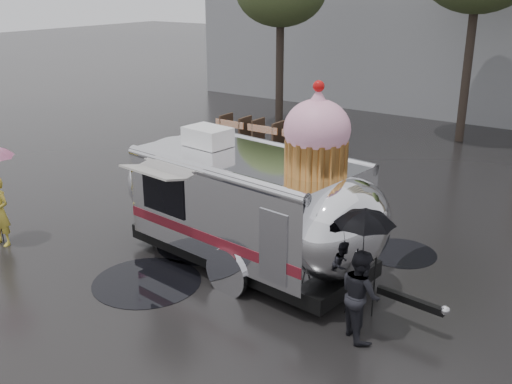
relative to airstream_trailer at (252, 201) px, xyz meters
The scene contains 7 objects.
ground 2.28m from the airstream_trailer, 76.76° to the right, with size 120.00×120.00×0.00m, color black.
puddles 1.63m from the airstream_trailer, behind, with size 5.92×6.23×0.01m.
barricade_row 9.82m from the airstream_trailer, 121.86° to the left, with size 4.30×0.80×1.00m.
airstream_trailer is the anchor object (origin of this frame).
person_right 3.40m from the airstream_trailer, 20.83° to the right, with size 0.78×0.43×1.63m, color black.
umbrella_black 3.36m from the airstream_trailer, 20.83° to the right, with size 1.23×1.23×2.39m.
tripod 2.85m from the airstream_trailer, ahead, with size 0.60×0.57×1.47m.
Camera 1 is at (6.42, -7.94, 5.88)m, focal length 42.00 mm.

